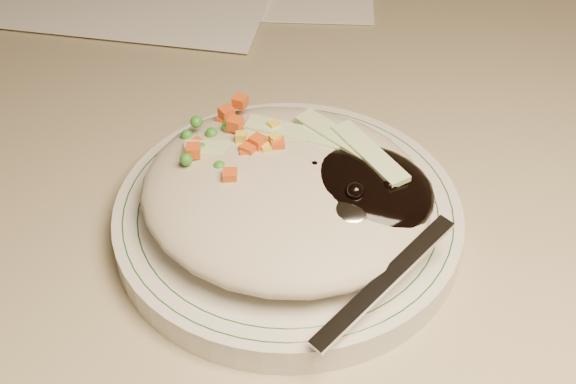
% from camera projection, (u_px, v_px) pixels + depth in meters
% --- Properties ---
extents(desk, '(1.40, 0.70, 0.74)m').
position_uv_depth(desk, '(458.00, 292.00, 0.77)').
color(desk, tan).
rests_on(desk, ground).
extents(plate, '(0.24, 0.24, 0.02)m').
position_uv_depth(plate, '(288.00, 220.00, 0.55)').
color(plate, silver).
rests_on(plate, desk).
extents(plate_rim, '(0.22, 0.22, 0.00)m').
position_uv_depth(plate_rim, '(288.00, 209.00, 0.54)').
color(plate_rim, '#144723').
rests_on(plate_rim, plate).
extents(meal, '(0.21, 0.19, 0.05)m').
position_uv_depth(meal, '(294.00, 188.00, 0.52)').
color(meal, '#B4AB92').
rests_on(meal, plate).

